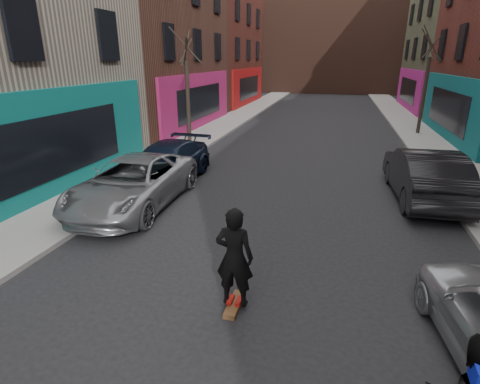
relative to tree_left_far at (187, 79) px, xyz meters
The scene contains 10 objects.
sidewalk_left 12.45m from the tree_left_far, 90.24° to the left, with size 2.50×84.00×0.13m, color gray.
sidewalk_right 17.61m from the tree_left_far, 43.95° to the left, with size 2.50×84.00×0.13m, color gray.
building_far 38.67m from the tree_left_far, 80.73° to the left, with size 40.00×10.00×14.00m, color #47281E.
tree_left_far is the anchor object (origin of this frame).
tree_right_far 13.78m from the tree_left_far, 25.82° to the left, with size 2.00×2.00×6.80m, color black, non-canonical shape.
parked_left_far 9.31m from the tree_left_far, 79.32° to the right, with size 2.50×5.43×1.51m, color gray.
parked_left_end 7.06m from the tree_left_far, 75.85° to the right, with size 2.03×4.99×1.45m, color black.
parked_right_end 12.27m from the tree_left_far, 29.10° to the right, with size 1.79×5.12×1.69m, color black.
skateboard 14.66m from the tree_left_far, 65.03° to the right, with size 0.22×0.80×0.10m, color brown.
skateboarder 14.47m from the tree_left_far, 65.03° to the right, with size 0.69×0.45×1.89m, color black.
Camera 1 is at (1.38, -0.59, 4.37)m, focal length 28.00 mm.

